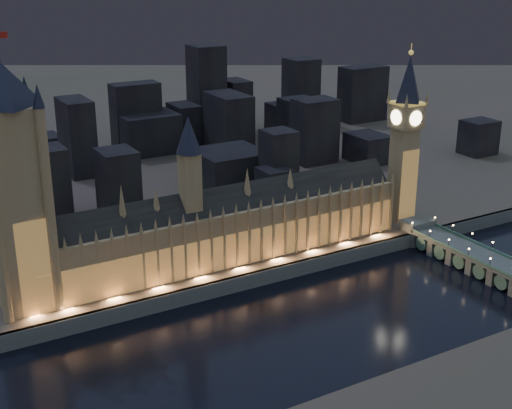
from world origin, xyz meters
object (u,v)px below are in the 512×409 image
palace_of_westminster (226,227)px  westminster_bridge (480,262)px  victoria_tower (14,178)px  elizabeth_tower (406,125)px

palace_of_westminster → westminster_bridge: 134.40m
victoria_tower → westminster_bridge: (216.74, -65.37, -62.19)m
palace_of_westminster → westminster_bridge: palace_of_westminster is taller
victoria_tower → elizabeth_tower: (218.00, -0.00, -2.59)m
victoria_tower → westminster_bridge: victoria_tower is taller
westminster_bridge → elizabeth_tower: bearing=88.9°
palace_of_westminster → victoria_tower: 109.30m
palace_of_westminster → westminster_bridge: bearing=-29.4°
victoria_tower → elizabeth_tower: victoria_tower is taller
elizabeth_tower → victoria_tower: bearing=180.0°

